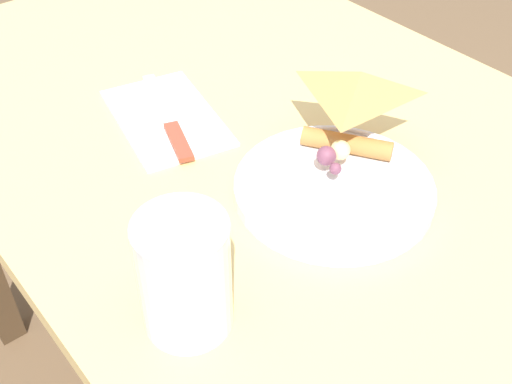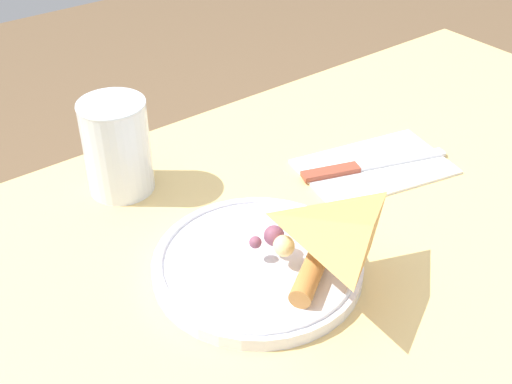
{
  "view_description": "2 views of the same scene",
  "coord_description": "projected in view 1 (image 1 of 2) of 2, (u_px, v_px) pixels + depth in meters",
  "views": [
    {
      "loc": [
        -0.57,
        0.46,
        1.25
      ],
      "look_at": [
        -0.15,
        0.11,
        0.77
      ],
      "focal_mm": 45.0,
      "sensor_mm": 36.0,
      "label": 1
    },
    {
      "loc": [
        -0.51,
        -0.4,
        1.24
      ],
      "look_at": [
        -0.14,
        0.09,
        0.8
      ],
      "focal_mm": 45.0,
      "sensor_mm": 36.0,
      "label": 2
    }
  ],
  "objects": [
    {
      "name": "dining_table",
      "position": [
        252.0,
        181.0,
        0.95
      ],
      "size": [
        1.13,
        0.74,
        0.75
      ],
      "color": "#DBB770",
      "rests_on": "ground_plane"
    },
    {
      "name": "plate_pizza",
      "position": [
        335.0,
        182.0,
        0.75
      ],
      "size": [
        0.24,
        0.24,
        0.06
      ],
      "color": "white",
      "rests_on": "dining_table"
    },
    {
      "name": "milk_glass",
      "position": [
        185.0,
        281.0,
        0.58
      ],
      "size": [
        0.09,
        0.09,
        0.13
      ],
      "color": "white",
      "rests_on": "dining_table"
    },
    {
      "name": "napkin_folded",
      "position": [
        166.0,
        117.0,
        0.88
      ],
      "size": [
        0.23,
        0.17,
        0.0
      ],
      "rotation": [
        0.0,
        0.0,
        -0.22
      ],
      "color": "white",
      "rests_on": "dining_table"
    },
    {
      "name": "butter_knife",
      "position": [
        168.0,
        119.0,
        0.86
      ],
      "size": [
        0.21,
        0.09,
        0.01
      ],
      "rotation": [
        0.0,
        0.0,
        -0.33
      ],
      "color": "#99422D",
      "rests_on": "napkin_folded"
    }
  ]
}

